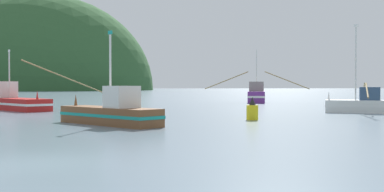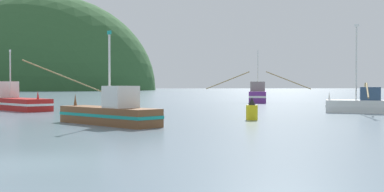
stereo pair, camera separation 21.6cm
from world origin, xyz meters
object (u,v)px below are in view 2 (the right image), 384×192
fishing_boat_red (9,101)px  channel_buoy (252,111)px  fishing_boat_white (366,104)px  fishing_boat_purple (258,95)px  fishing_boat_brown (110,113)px

fishing_boat_red → channel_buoy: 24.49m
fishing_boat_white → fishing_boat_purple: bearing=-58.8°
fishing_boat_purple → fishing_boat_white: (3.32, -23.15, -0.25)m
channel_buoy → fishing_boat_purple: bearing=76.0°
fishing_boat_red → fishing_boat_white: bearing=35.5°
fishing_boat_brown → fishing_boat_purple: size_ratio=0.52×
fishing_boat_white → channel_buoy: bearing=55.4°
channel_buoy → fishing_boat_brown: bearing=-162.3°
fishing_boat_red → channel_buoy: size_ratio=11.16×
fishing_boat_purple → channel_buoy: 30.91m
fishing_boat_purple → channel_buoy: size_ratio=8.85×
fishing_boat_purple → channel_buoy: bearing=179.9°
channel_buoy → fishing_boat_white: bearing=32.4°
fishing_boat_red → fishing_boat_white: size_ratio=2.05×
channel_buoy → fishing_boat_red: bearing=141.2°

